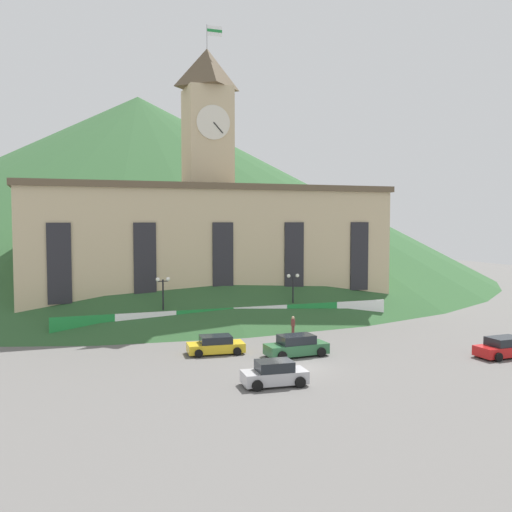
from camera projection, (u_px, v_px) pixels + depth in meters
The scene contains 11 objects.
ground_plane at pixel (296, 368), 38.37m from camera, with size 160.00×160.00×0.00m, color #605E5B.
civic_building at pixel (208, 244), 59.44m from camera, with size 37.56×11.49×29.87m.
banner_fence at pixel (233, 319), 51.58m from camera, with size 31.43×0.12×2.03m.
hillside_backdrop at pixel (139, 186), 105.66m from camera, with size 124.76×124.76×32.57m, color #2D562D.
street_lamp_right at pixel (163, 292), 50.06m from camera, with size 1.26×0.36×4.95m.
street_lamp_center at pixel (293, 287), 54.24m from camera, with size 1.26×0.36×4.84m.
car_green_wagon at pixel (296, 346), 41.75m from camera, with size 4.67×2.27×1.55m.
car_yellow_coupe at pixel (216, 345), 42.49m from camera, with size 4.35×2.43×1.35m.
car_red_sedan at pixel (505, 348), 41.46m from camera, with size 4.46×2.25×1.45m.
car_silver_hatch at pixel (274, 374), 34.33m from camera, with size 4.00×2.22×1.50m.
pedestrian at pixel (293, 325), 49.28m from camera, with size 0.50×0.50×1.64m.
Camera 1 is at (-15.26, -34.70, 9.97)m, focal length 40.00 mm.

